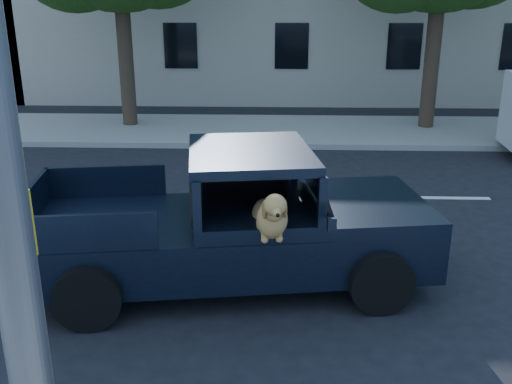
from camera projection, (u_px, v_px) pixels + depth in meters
ground at (240, 271)px, 8.35m from camera, size 120.00×120.00×0.00m
far_sidewalk at (260, 130)px, 17.04m from camera, size 60.00×4.00×0.15m
lane_stripes at (349, 197)px, 11.50m from camera, size 21.60×0.14×0.01m
pickup_truck at (226, 239)px, 7.86m from camera, size 5.59×2.99×1.91m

